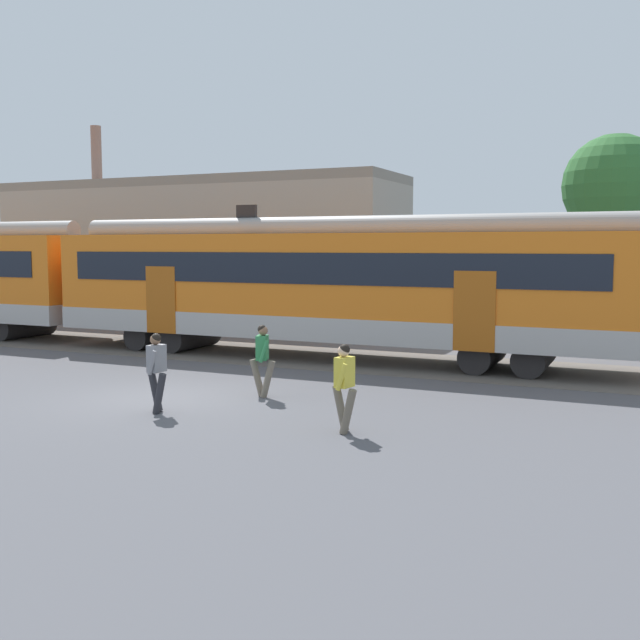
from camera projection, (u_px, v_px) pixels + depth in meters
The scene contains 7 objects.
ground_plane at pixel (161, 398), 17.03m from camera, with size 160.00×160.00×0.00m, color #515156.
track_bed at pixel (52, 339), 27.52m from camera, with size 80.00×4.40×0.01m, color #605951.
pedestrian_grey at pixel (157, 367), 15.42m from camera, with size 0.63×0.57×1.67m.
pedestrian_green at pixel (262, 355), 17.03m from camera, with size 0.70×0.53×1.67m.
pedestrian_yellow at pixel (344, 382), 13.76m from camera, with size 0.62×0.60×1.67m.
background_building at pixel (197, 251), 34.36m from camera, with size 19.04×5.00×9.20m.
street_tree_right at pixel (615, 186), 31.10m from camera, with size 4.28×4.28×8.06m.
Camera 1 is at (10.25, -13.76, 3.47)m, focal length 42.00 mm.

